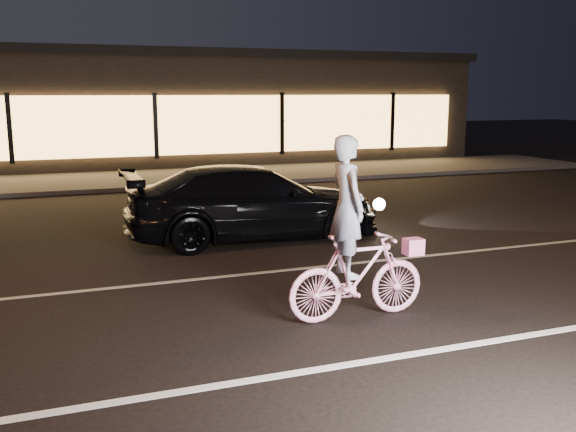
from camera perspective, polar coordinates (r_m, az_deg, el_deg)
name	(u,v)px	position (r m, az deg, el deg)	size (l,w,h in m)	color
ground	(348,310)	(8.23, 5.34, -8.33)	(90.00, 90.00, 0.00)	black
lane_stripe_near	(410,354)	(7.00, 10.80, -12.00)	(60.00, 0.12, 0.01)	silver
lane_stripe_far	(292,270)	(9.98, 0.33, -4.78)	(60.00, 0.10, 0.01)	gray
sidewalk	(167,178)	(20.44, -10.72, 3.32)	(30.00, 4.00, 0.12)	#383533
storefront	(138,107)	(26.17, -13.18, 9.45)	(25.40, 8.42, 4.20)	black
cyclist	(355,255)	(7.71, 5.96, -3.49)	(1.77, 0.61, 2.23)	#F53B82
sedan	(254,202)	(11.95, -3.04, 1.21)	(4.81, 2.06, 1.38)	black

